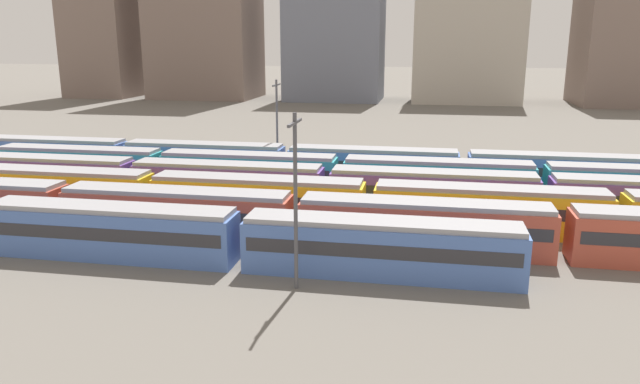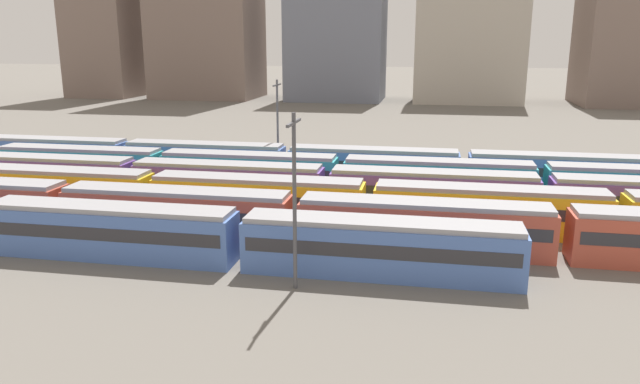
{
  "view_description": "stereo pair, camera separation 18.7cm",
  "coord_description": "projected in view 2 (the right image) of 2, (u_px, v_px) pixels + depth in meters",
  "views": [
    {
      "loc": [
        35.01,
        -36.7,
        14.87
      ],
      "look_at": [
        25.88,
        13.0,
        2.04
      ],
      "focal_mm": 33.7,
      "sensor_mm": 36.0,
      "label": 1
    },
    {
      "loc": [
        35.19,
        -36.67,
        14.87
      ],
      "look_at": [
        25.88,
        13.0,
        2.04
      ],
      "focal_mm": 33.7,
      "sensor_mm": 36.0,
      "label": 2
    }
  ],
  "objects": [
    {
      "name": "train_track_2",
      "position": [
        489.0,
        210.0,
        47.19
      ],
      "size": [
        93.6,
        3.06,
        3.75
      ],
      "color": "yellow",
      "rests_on": "ground_plane"
    },
    {
      "name": "catenary_pole_2",
      "position": [
        294.0,
        194.0,
        35.58
      ],
      "size": [
        0.24,
        3.2,
        10.84
      ],
      "color": "#4C4C51",
      "rests_on": "ground_plane"
    },
    {
      "name": "train_track_5",
      "position": [
        287.0,
        162.0,
        65.65
      ],
      "size": [
        74.7,
        3.06,
        3.75
      ],
      "color": "#4C70BC",
      "rests_on": "ground_plane"
    },
    {
      "name": "distant_building_3",
      "position": [
        470.0,
        38.0,
        144.22
      ],
      "size": [
        25.45,
        17.42,
        30.76
      ],
      "primitive_type": "cube",
      "color": "#B2A899",
      "rests_on": "ground_plane"
    },
    {
      "name": "train_track_0",
      "position": [
        111.0,
        231.0,
        42.02
      ],
      "size": [
        55.8,
        3.06,
        3.75
      ],
      "color": "#4C70BC",
      "rests_on": "ground_plane"
    },
    {
      "name": "distant_building_2",
      "position": [
        337.0,
        35.0,
        149.84
      ],
      "size": [
        23.64,
        18.63,
        32.14
      ],
      "primitive_type": "cube",
      "color": "slate",
      "rests_on": "ground_plane"
    },
    {
      "name": "distant_building_0",
      "position": [
        106.0,
        14.0,
        159.64
      ],
      "size": [
        16.96,
        19.58,
        42.89
      ],
      "primitive_type": "cube",
      "color": "#7A665B",
      "rests_on": "ground_plane"
    },
    {
      "name": "distant_building_4",
      "position": [
        623.0,
        39.0,
        138.14
      ],
      "size": [
        18.17,
        21.83,
        30.26
      ],
      "primitive_type": "cube",
      "color": "#7A665B",
      "rests_on": "ground_plane"
    },
    {
      "name": "train_track_3",
      "position": [
        544.0,
        196.0,
        51.24
      ],
      "size": [
        112.5,
        3.06,
        3.75
      ],
      "color": "#6B429E",
      "rests_on": "ground_plane"
    },
    {
      "name": "distant_building_1",
      "position": [
        205.0,
        0.0,
        153.82
      ],
      "size": [
        26.22,
        20.08,
        49.45
      ],
      "primitive_type": "cube",
      "color": "#7A665B",
      "rests_on": "ground_plane"
    },
    {
      "name": "train_track_1",
      "position": [
        295.0,
        219.0,
        44.81
      ],
      "size": [
        74.7,
        3.06,
        3.75
      ],
      "color": "#BC4C38",
      "rests_on": "ground_plane"
    },
    {
      "name": "catenary_pole_1",
      "position": [
        278.0,
        122.0,
        67.86
      ],
      "size": [
        0.24,
        3.2,
        10.6
      ],
      "color": "#4C4C51",
      "rests_on": "ground_plane"
    },
    {
      "name": "train_track_4",
      "position": [
        438.0,
        179.0,
        57.8
      ],
      "size": [
        93.6,
        3.06,
        3.75
      ],
      "color": "teal",
      "rests_on": "ground_plane"
    },
    {
      "name": "ground_plane",
      "position": [
        54.0,
        200.0,
        57.26
      ],
      "size": [
        600.0,
        600.0,
        0.0
      ],
      "primitive_type": "plane",
      "color": "#666059"
    }
  ]
}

